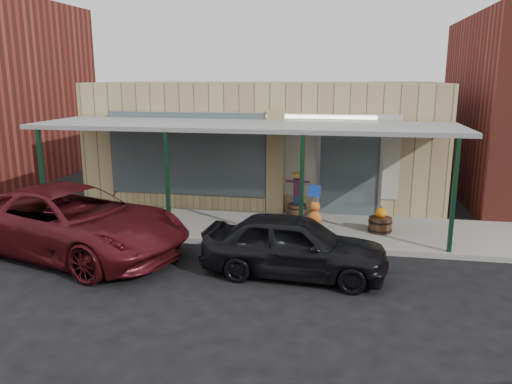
% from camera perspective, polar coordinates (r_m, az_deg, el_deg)
% --- Properties ---
extents(ground, '(120.00, 120.00, 0.00)m').
position_cam_1_polar(ground, '(11.56, -4.98, -9.43)').
color(ground, black).
rests_on(ground, ground).
extents(sidewalk, '(40.00, 3.20, 0.15)m').
position_cam_1_polar(sidewalk, '(14.83, -1.33, -3.92)').
color(sidewalk, gray).
rests_on(sidewalk, ground).
extents(storefront, '(12.00, 6.25, 4.20)m').
position_cam_1_polar(storefront, '(18.81, 1.46, 6.01)').
color(storefront, tan).
rests_on(storefront, ground).
extents(awning, '(12.00, 3.00, 3.04)m').
position_cam_1_polar(awning, '(14.21, -1.42, 7.42)').
color(awning, gray).
rests_on(awning, ground).
extents(block_buildings_near, '(61.00, 8.00, 8.00)m').
position_cam_1_polar(block_buildings_near, '(19.51, 7.92, 11.08)').
color(block_buildings_near, maroon).
rests_on(block_buildings_near, ground).
extents(barrel_scarecrow, '(0.89, 0.68, 1.48)m').
position_cam_1_polar(barrel_scarecrow, '(15.53, 4.70, -0.98)').
color(barrel_scarecrow, '#45281B').
rests_on(barrel_scarecrow, sidewalk).
extents(barrel_pumpkin, '(0.81, 0.81, 0.75)m').
position_cam_1_polar(barrel_pumpkin, '(14.38, 14.01, -3.45)').
color(barrel_pumpkin, '#45281B').
rests_on(barrel_pumpkin, sidewalk).
extents(handicap_sign, '(0.31, 0.04, 1.51)m').
position_cam_1_polar(handicap_sign, '(13.12, 6.66, -1.52)').
color(handicap_sign, gray).
rests_on(handicap_sign, sidewalk).
extents(parked_sedan, '(4.27, 2.02, 1.53)m').
position_cam_1_polar(parked_sedan, '(11.31, 4.40, -6.06)').
color(parked_sedan, black).
rests_on(parked_sedan, ground).
extents(car_maroon, '(6.72, 4.45, 1.71)m').
position_cam_1_polar(car_maroon, '(13.39, -20.33, -3.16)').
color(car_maroon, '#4F0F15').
rests_on(car_maroon, ground).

